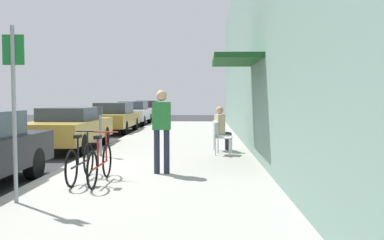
% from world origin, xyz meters
% --- Properties ---
extents(ground_plane, '(60.00, 60.00, 0.00)m').
position_xyz_m(ground_plane, '(0.00, 0.00, 0.00)').
color(ground_plane, '#2D2D30').
extents(sidewalk_slab, '(4.50, 32.00, 0.12)m').
position_xyz_m(sidewalk_slab, '(2.25, 2.00, 0.06)').
color(sidewalk_slab, '#9E9B93').
rests_on(sidewalk_slab, ground_plane).
extents(building_facade, '(1.40, 32.00, 6.35)m').
position_xyz_m(building_facade, '(4.65, 2.00, 3.17)').
color(building_facade, gray).
rests_on(building_facade, ground_plane).
extents(parked_car_1, '(1.80, 4.40, 1.35)m').
position_xyz_m(parked_car_1, '(-1.10, 4.68, 0.71)').
color(parked_car_1, '#A58433').
rests_on(parked_car_1, ground_plane).
extents(parked_car_2, '(1.80, 4.40, 1.41)m').
position_xyz_m(parked_car_2, '(-1.10, 11.07, 0.73)').
color(parked_car_2, '#A58433').
rests_on(parked_car_2, ground_plane).
extents(parked_car_3, '(1.80, 4.40, 1.41)m').
position_xyz_m(parked_car_3, '(-1.10, 16.47, 0.73)').
color(parked_car_3, silver).
rests_on(parked_car_3, ground_plane).
extents(parked_car_4, '(1.80, 4.40, 1.40)m').
position_xyz_m(parked_car_4, '(-1.10, 22.54, 0.73)').
color(parked_car_4, maroon).
rests_on(parked_car_4, ground_plane).
extents(parking_meter, '(0.12, 0.10, 1.32)m').
position_xyz_m(parking_meter, '(0.45, 2.50, 0.89)').
color(parking_meter, slate).
rests_on(parking_meter, sidewalk_slab).
extents(street_sign, '(0.32, 0.06, 2.60)m').
position_xyz_m(street_sign, '(0.40, -2.28, 1.64)').
color(street_sign, gray).
rests_on(street_sign, sidewalk_slab).
extents(bicycle_0, '(0.46, 1.71, 0.90)m').
position_xyz_m(bicycle_0, '(1.30, -0.86, 0.48)').
color(bicycle_0, black).
rests_on(bicycle_0, sidewalk_slab).
extents(bicycle_1, '(0.46, 1.71, 0.90)m').
position_xyz_m(bicycle_1, '(0.90, -0.72, 0.48)').
color(bicycle_1, black).
rests_on(bicycle_1, sidewalk_slab).
extents(cafe_chair_0, '(0.52, 0.52, 0.87)m').
position_xyz_m(cafe_chair_0, '(3.63, 2.89, 0.62)').
color(cafe_chair_0, silver).
rests_on(cafe_chair_0, sidewalk_slab).
extents(cafe_chair_1, '(0.55, 0.55, 0.87)m').
position_xyz_m(cafe_chair_1, '(3.63, 3.69, 0.62)').
color(cafe_chair_1, silver).
rests_on(cafe_chair_1, sidewalk_slab).
extents(seated_patron_1, '(0.50, 0.46, 1.29)m').
position_xyz_m(seated_patron_1, '(3.69, 3.71, 0.82)').
color(seated_patron_1, '#232838').
rests_on(seated_patron_1, sidewalk_slab).
extents(pedestrian_standing, '(0.36, 0.22, 1.70)m').
position_xyz_m(pedestrian_standing, '(2.32, 0.08, 1.12)').
color(pedestrian_standing, '#232838').
rests_on(pedestrian_standing, sidewalk_slab).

